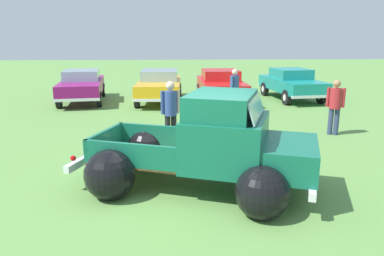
# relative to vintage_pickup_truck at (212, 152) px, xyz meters

# --- Properties ---
(ground_plane) EXTENTS (80.00, 80.00, 0.00)m
(ground_plane) POSITION_rel_vintage_pickup_truck_xyz_m (-0.37, 0.13, -0.76)
(ground_plane) COLOR #609347
(vintage_pickup_truck) EXTENTS (4.99, 3.82, 1.96)m
(vintage_pickup_truck) POSITION_rel_vintage_pickup_truck_xyz_m (0.00, 0.00, 0.00)
(vintage_pickup_truck) COLOR black
(vintage_pickup_truck) RESTS_ON ground
(show_car_0) EXTENTS (2.38, 4.59, 1.43)m
(show_car_0) POSITION_rel_vintage_pickup_truck_xyz_m (-4.92, 10.16, 0.02)
(show_car_0) COLOR black
(show_car_0) RESTS_ON ground
(show_car_1) EXTENTS (2.04, 4.50, 1.43)m
(show_car_1) POSITION_rel_vintage_pickup_truck_xyz_m (-1.39, 9.99, 0.03)
(show_car_1) COLOR black
(show_car_1) RESTS_ON ground
(show_car_2) EXTENTS (2.00, 4.34, 1.43)m
(show_car_2) POSITION_rel_vintage_pickup_truck_xyz_m (1.40, 9.95, 0.03)
(show_car_2) COLOR black
(show_car_2) RESTS_ON ground
(show_car_3) EXTENTS (2.33, 4.37, 1.43)m
(show_car_3) POSITION_rel_vintage_pickup_truck_xyz_m (4.81, 10.37, 0.02)
(show_car_3) COLOR black
(show_car_3) RESTS_ON ground
(spectator_0) EXTENTS (0.47, 0.49, 1.74)m
(spectator_0) POSITION_rel_vintage_pickup_truck_xyz_m (1.56, 7.06, 0.24)
(spectator_0) COLOR navy
(spectator_0) RESTS_ON ground
(spectator_1) EXTENTS (0.54, 0.41, 1.78)m
(spectator_1) POSITION_rel_vintage_pickup_truck_xyz_m (-0.83, 2.91, 0.27)
(spectator_1) COLOR black
(spectator_1) RESTS_ON ground
(spectator_2) EXTENTS (0.52, 0.44, 1.67)m
(spectator_2) POSITION_rel_vintage_pickup_truck_xyz_m (4.11, 3.92, 0.20)
(spectator_2) COLOR navy
(spectator_2) RESTS_ON ground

